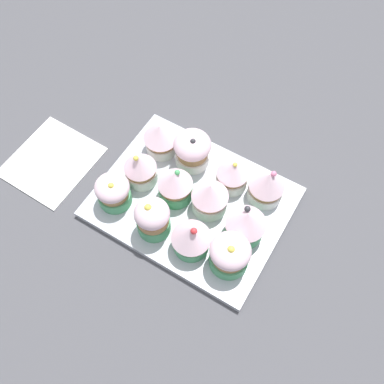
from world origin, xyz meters
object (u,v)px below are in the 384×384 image
Objects in this scene: cupcake_3 at (161,138)px; cupcake_10 at (153,218)px; cupcake_6 at (175,185)px; cupcake_11 at (113,191)px; cupcake_2 at (192,149)px; napkin at (52,161)px; cupcake_5 at (210,196)px; baking_tray at (192,202)px; cupcake_0 at (267,185)px; cupcake_7 at (140,168)px; cupcake_9 at (191,237)px; cupcake_4 at (246,223)px; cupcake_1 at (232,174)px; cupcake_8 at (230,254)px.

cupcake_3 is 15.56cm from cupcake_10.
cupcake_6 reaches higher than cupcake_11.
cupcake_2 reaches higher than napkin.
napkin is (29.02, 6.24, -4.42)cm from cupcake_5.
baking_tray is 4.39× the size of cupcake_0.
cupcake_7 is 15.18cm from cupcake_9.
cupcake_4 is 0.49× the size of napkin.
cupcake_6 is at bearing -143.35° from cupcake_11.
cupcake_9 is at bearing 90.37° from cupcake_1.
cupcake_10 is at bearing 175.58° from napkin.
cupcake_8 is at bearing 116.96° from cupcake_1.
cupcake_0 is 0.98× the size of cupcake_2.
baking_tray is 12.89cm from cupcake_8.
cupcake_2 is 16.15cm from cupcake_4.
cupcake_11 is at bearing 0.52° from cupcake_8.
napkin is (36.48, -0.70, -4.25)cm from cupcake_8.
cupcake_11 is at bearing 176.60° from napkin.
napkin is (23.10, 5.16, -4.43)cm from cupcake_6.
napkin is (16.36, 4.94, -4.40)cm from cupcake_7.
cupcake_0 is at bearing -178.72° from cupcake_2.
cupcake_0 is at bearing -160.35° from napkin.
cupcake_2 is at bearing -150.29° from napkin.
cupcake_11 is (21.51, 0.19, -0.28)cm from cupcake_8.
baking_tray is 4.92× the size of cupcake_11.
cupcake_8 is 13.19cm from cupcake_10.
napkin is at bearing -3.40° from cupcake_11.
cupcake_7 is 1.04× the size of cupcake_8.
cupcake_8 is (-6.43, 12.65, 0.21)cm from cupcake_1.
cupcake_6 is at bearing -167.40° from napkin.
cupcake_3 is 19.46cm from cupcake_9.
cupcake_1 is at bearing -115.97° from cupcake_10.
cupcake_0 is at bearing -158.05° from cupcake_7.
cupcake_8 reaches higher than napkin.
cupcake_0 is 25.05cm from cupcake_11.
cupcake_2 reaches higher than cupcake_3.
cupcake_1 is at bearing -152.89° from cupcake_7.
cupcake_8 is 1.10× the size of cupcake_11.
cupcake_0 is (-9.93, -7.15, 4.04)cm from baking_tray.
cupcake_0 is 13.99cm from cupcake_2.
cupcake_5 is at bearing 43.66° from cupcake_0.
cupcake_8 is 0.46× the size of napkin.
cupcake_11 is (14.05, 7.13, -0.46)cm from cupcake_5.
cupcake_7 is at bearing -44.02° from cupcake_10.
cupcake_8 is 0.96× the size of cupcake_9.
cupcake_3 is 6.94cm from cupcake_7.
cupcake_7 is (-0.44, 6.92, 0.01)cm from cupcake_3.
cupcake_4 is 1.16× the size of cupcake_11.
cupcake_4 is at bearing 152.06° from cupcake_2.
cupcake_5 is (7.18, -1.29, -0.13)cm from cupcake_4.
cupcake_1 is at bearing -89.63° from cupcake_9.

